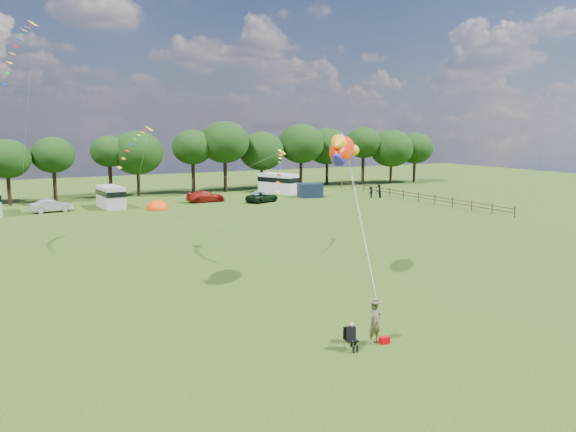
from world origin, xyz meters
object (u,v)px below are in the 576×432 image
kite_flyer (375,323)px  walker_b (371,192)px  camp_chair (351,333)px  campervan_c (111,196)px  campervan_d (278,183)px  tent_greyblue (260,200)px  fish_kite (341,150)px  tent_orange (158,209)px  car_b (52,206)px  car_c (206,196)px  car_d (262,197)px  walker_a (379,191)px

kite_flyer → walker_b: kite_flyer is taller
kite_flyer → camp_chair: (-1.35, -0.11, -0.20)m
campervan_c → campervan_d: 24.39m
campervan_c → kite_flyer: campervan_c is taller
tent_greyblue → walker_b: size_ratio=2.17×
camp_chair → fish_kite: fish_kite is taller
campervan_d → tent_orange: campervan_d is taller
tent_orange → tent_greyblue: tent_greyblue is taller
campervan_c → tent_greyblue: 18.73m
car_b → car_c: 18.15m
car_d → tent_orange: (-13.38, -0.02, -0.61)m
car_c → tent_greyblue: car_c is taller
fish_kite → camp_chair: bearing=-167.4°
camp_chair → car_d: bearing=77.2°
car_b → kite_flyer: 48.93m
car_b → car_c: size_ratio=0.85×
tent_orange → camp_chair: bearing=-94.5°
camp_chair → walker_b: 52.75m
camp_chair → campervan_c: bearing=99.0°
kite_flyer → walker_b: (30.35, 42.04, -0.15)m
tent_greyblue → camp_chair: size_ratio=2.77×
campervan_c → kite_flyer: size_ratio=2.88×
camp_chair → walker_b: walker_b is taller
car_b → tent_greyblue: (25.14, -1.09, -0.69)m
tent_orange → fish_kite: 36.56m
car_c → tent_orange: 7.93m
kite_flyer → car_b: bearing=93.1°
car_d → walker_b: walker_b is taller
car_c → walker_a: bearing=-107.5°
car_b → car_c: (18.15, 0.21, 0.00)m
car_d → campervan_c: size_ratio=0.86×
car_d → walker_a: walker_a is taller
car_b → camp_chair: car_b is taller
car_d → camp_chair: 48.04m
car_c → tent_greyblue: size_ratio=1.39×
tent_orange → walker_b: walker_b is taller
car_d → walker_a: (15.64, -3.42, 0.28)m
car_d → kite_flyer: kite_flyer is taller
campervan_d → tent_greyblue: size_ratio=1.83×
tent_orange → tent_greyblue: (14.08, 2.20, -0.00)m
campervan_d → kite_flyer: (-21.72, -52.51, -0.59)m
car_d → campervan_c: 18.31m
tent_greyblue → car_c: bearing=169.5°
tent_orange → walker_a: 29.23m
walker_b → walker_a: bearing=119.0°
tent_greyblue → walker_b: (14.08, -4.99, 0.77)m
tent_greyblue → car_d: bearing=-107.7°
fish_kite → campervan_d: bearing=20.8°
car_d → kite_flyer: (-15.57, -44.85, 0.31)m
tent_orange → kite_flyer: 44.89m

